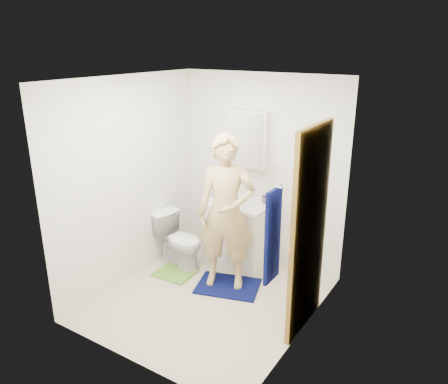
% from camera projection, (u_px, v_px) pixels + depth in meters
% --- Properties ---
extents(floor, '(2.20, 2.40, 0.02)m').
position_uv_depth(floor, '(209.00, 300.00, 4.90)').
color(floor, beige).
rests_on(floor, ground).
extents(ceiling, '(2.20, 2.40, 0.02)m').
position_uv_depth(ceiling, '(206.00, 78.00, 4.11)').
color(ceiling, white).
rests_on(ceiling, ground).
extents(wall_back, '(2.20, 0.02, 2.40)m').
position_uv_depth(wall_back, '(262.00, 171.00, 5.47)').
color(wall_back, silver).
rests_on(wall_back, ground).
extents(wall_front, '(2.20, 0.02, 2.40)m').
position_uv_depth(wall_front, '(123.00, 241.00, 3.54)').
color(wall_front, silver).
rests_on(wall_front, ground).
extents(wall_left, '(0.02, 2.40, 2.40)m').
position_uv_depth(wall_left, '(128.00, 181.00, 5.07)').
color(wall_left, silver).
rests_on(wall_left, ground).
extents(wall_right, '(0.02, 2.40, 2.40)m').
position_uv_depth(wall_right, '(309.00, 221.00, 3.94)').
color(wall_right, silver).
rests_on(wall_right, ground).
extents(vanity_cabinet, '(0.75, 0.55, 0.80)m').
position_uv_depth(vanity_cabinet, '(239.00, 234.00, 5.57)').
color(vanity_cabinet, white).
rests_on(vanity_cabinet, floor).
extents(countertop, '(0.79, 0.59, 0.05)m').
position_uv_depth(countertop, '(239.00, 203.00, 5.43)').
color(countertop, white).
rests_on(countertop, vanity_cabinet).
extents(sink_basin, '(0.40, 0.40, 0.03)m').
position_uv_depth(sink_basin, '(239.00, 202.00, 5.43)').
color(sink_basin, white).
rests_on(sink_basin, countertop).
extents(faucet, '(0.03, 0.03, 0.12)m').
position_uv_depth(faucet, '(246.00, 193.00, 5.55)').
color(faucet, silver).
rests_on(faucet, countertop).
extents(medicine_cabinet, '(0.50, 0.12, 0.70)m').
position_uv_depth(medicine_cabinet, '(249.00, 139.00, 5.36)').
color(medicine_cabinet, white).
rests_on(medicine_cabinet, wall_back).
extents(mirror_panel, '(0.46, 0.01, 0.66)m').
position_uv_depth(mirror_panel, '(247.00, 140.00, 5.31)').
color(mirror_panel, white).
rests_on(mirror_panel, wall_back).
extents(door, '(0.05, 0.80, 2.05)m').
position_uv_depth(door, '(309.00, 231.00, 4.14)').
color(door, '#A47B2D').
rests_on(door, ground).
extents(door_knob, '(0.07, 0.07, 0.07)m').
position_uv_depth(door_knob, '(291.00, 250.00, 3.93)').
color(door_knob, gold).
rests_on(door_knob, door).
extents(towel, '(0.03, 0.24, 0.80)m').
position_uv_depth(towel, '(273.00, 236.00, 3.51)').
color(towel, '#070D45').
rests_on(towel, wall_right).
extents(towel_hook, '(0.06, 0.02, 0.02)m').
position_uv_depth(towel_hook, '(279.00, 187.00, 3.35)').
color(towel_hook, silver).
rests_on(towel_hook, wall_right).
extents(toilet, '(0.73, 0.50, 0.69)m').
position_uv_depth(toilet, '(180.00, 240.00, 5.54)').
color(toilet, white).
rests_on(toilet, floor).
extents(bath_mat, '(0.84, 0.70, 0.02)m').
position_uv_depth(bath_mat, '(228.00, 286.00, 5.13)').
color(bath_mat, '#070D45').
rests_on(bath_mat, floor).
extents(green_rug, '(0.48, 0.41, 0.02)m').
position_uv_depth(green_rug, '(175.00, 273.00, 5.42)').
color(green_rug, '#65A236').
rests_on(green_rug, floor).
extents(soap_dispenser, '(0.09, 0.09, 0.17)m').
position_uv_depth(soap_dispenser, '(229.00, 193.00, 5.46)').
color(soap_dispenser, '#D16C61').
rests_on(soap_dispenser, countertop).
extents(toothbrush_cup, '(0.14, 0.14, 0.09)m').
position_uv_depth(toothbrush_cup, '(266.00, 200.00, 5.36)').
color(toothbrush_cup, '#774291').
rests_on(toothbrush_cup, countertop).
extents(man, '(0.77, 0.64, 1.79)m').
position_uv_depth(man, '(226.00, 213.00, 4.88)').
color(man, tan).
rests_on(man, bath_mat).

